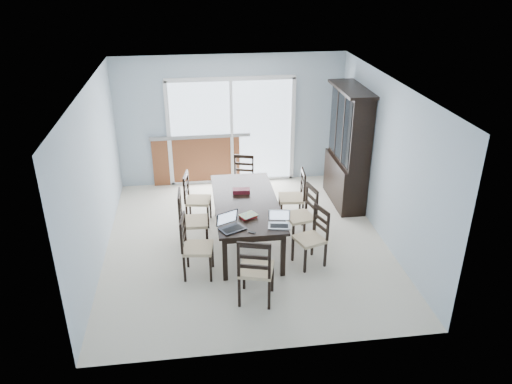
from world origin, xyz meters
TOP-DOWN VIEW (x-y plane):
  - floor at (0.00, 0.00)m, footprint 5.00×5.00m
  - ceiling at (0.00, 0.00)m, footprint 5.00×5.00m
  - back_wall at (0.00, 2.50)m, footprint 4.50×0.02m
  - wall_left at (-2.25, 0.00)m, footprint 0.02×5.00m
  - wall_right at (2.25, 0.00)m, footprint 0.02×5.00m
  - balcony at (0.00, 3.50)m, footprint 4.50×2.00m
  - railing at (0.00, 4.50)m, footprint 4.50×0.06m
  - dining_table at (0.00, 0.00)m, footprint 1.00×2.20m
  - china_hutch at (2.02, 1.25)m, footprint 0.50×1.38m
  - sliding_door at (0.00, 2.48)m, footprint 2.52×0.05m
  - chair_left_near at (-0.88, -0.80)m, footprint 0.47×0.46m
  - chair_left_mid at (-0.93, -0.03)m, footprint 0.45×0.44m
  - chair_left_far at (-0.83, 0.78)m, footprint 0.47×0.46m
  - chair_right_near at (0.95, -0.72)m, footprint 0.51×0.51m
  - chair_right_mid at (0.95, -0.05)m, footprint 0.50×0.49m
  - chair_right_far at (0.96, 0.63)m, footprint 0.45×0.44m
  - chair_end_near at (-0.06, -1.60)m, footprint 0.55×0.55m
  - chair_end_far at (0.13, 1.58)m, footprint 0.48×0.49m
  - laptop_dark at (-0.29, -0.87)m, footprint 0.42×0.37m
  - laptop_silver at (0.38, -0.87)m, footprint 0.35×0.27m
  - book_stack at (-0.03, -0.53)m, footprint 0.31×0.29m
  - cell_phone at (-0.03, -0.99)m, footprint 0.11×0.09m
  - game_box at (-0.04, 0.31)m, footprint 0.29×0.16m
  - hot_tub at (-0.65, 3.32)m, footprint 2.03×1.82m

SIDE VIEW (x-z plane):
  - balcony at x=0.00m, z-range -0.10..0.00m
  - floor at x=0.00m, z-range 0.00..0.00m
  - hot_tub at x=-0.65m, z-range 0.00..1.04m
  - chair_end_far at x=0.13m, z-range 0.03..1.04m
  - railing at x=0.00m, z-range 0.00..1.10m
  - chair_right_near at x=0.95m, z-range 0.03..1.08m
  - chair_left_far at x=-0.83m, z-range 0.03..1.10m
  - chair_right_far at x=0.96m, z-range 0.03..1.12m
  - chair_left_near at x=-0.88m, z-range 0.03..1.13m
  - chair_right_mid at x=0.95m, z-range 0.03..1.13m
  - chair_left_mid at x=-0.93m, z-range 0.03..1.17m
  - chair_end_near at x=-0.06m, z-range 0.03..1.21m
  - dining_table at x=0.00m, z-range 0.30..1.05m
  - cell_phone at x=-0.03m, z-range 0.75..0.76m
  - book_stack at x=-0.03m, z-range 0.75..0.79m
  - game_box at x=-0.04m, z-range 0.75..0.82m
  - laptop_silver at x=0.38m, z-range 0.69..0.91m
  - laptop_dark at x=-0.29m, z-range 0.69..0.93m
  - china_hutch at x=2.02m, z-range -0.03..2.17m
  - sliding_door at x=0.00m, z-range 0.00..2.18m
  - back_wall at x=0.00m, z-range 0.00..2.60m
  - wall_left at x=-2.25m, z-range 0.00..2.60m
  - wall_right at x=2.25m, z-range 0.00..2.60m
  - ceiling at x=0.00m, z-range 2.60..2.60m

